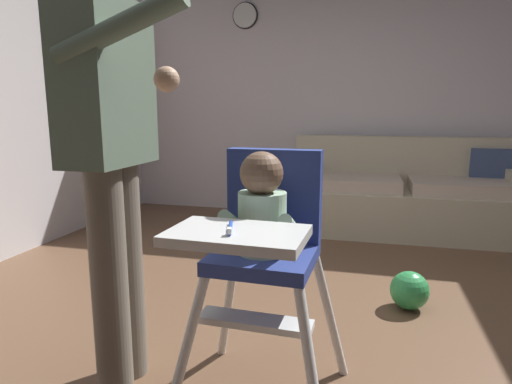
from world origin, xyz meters
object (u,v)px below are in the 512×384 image
Objects in this scene: side_table at (257,192)px; sippy_cup at (255,171)px; high_chair at (264,231)px; toy_ball at (409,290)px; couch at (404,196)px; adult_standing at (112,151)px; wall_clock at (245,16)px.

side_table is 5.20× the size of sippy_cup.
high_chair is 4.52× the size of toy_ball.
couch is 1.25× the size of adult_standing.
sippy_cup is (-1.33, -0.40, 0.24)m from couch.
couch is at bearing 87.18° from toy_ball.
wall_clock is (-0.37, 3.20, 1.13)m from adult_standing.
toy_ball is at bearing -47.23° from side_table.
toy_ball is (1.20, 1.00, -0.85)m from adult_standing.
wall_clock is (-1.66, 0.48, 1.76)m from couch.
side_table reaches higher than toy_ball.
couch is 4.05× the size of side_table.
side_table is (-0.61, 2.32, -0.30)m from high_chair.
adult_standing reaches higher than high_chair.
sippy_cup is 0.37× the size of wall_clock.
high_chair is 3.58× the size of wall_clock.
high_chair is (-0.70, -2.72, 0.35)m from couch.
wall_clock is at bearing -161.00° from high_chair.
toy_ball is (0.61, 0.99, -0.57)m from high_chair.
side_table is at bearing 90.09° from adult_standing.
toy_ball is at bearing -46.78° from sippy_cup.
side_table is (-1.31, -0.40, 0.05)m from couch.
toy_ball is at bearing 39.29° from adult_standing.
side_table is at bearing -68.07° from wall_clock.
side_table is at bearing -163.02° from high_chair.
couch is 2.16× the size of high_chair.
sippy_cup is at bearing 90.57° from adult_standing.
side_table is (-0.02, 2.32, -0.58)m from adult_standing.
wall_clock is at bearing 110.81° from sippy_cup.
couch reaches higher than toy_ball.
adult_standing reaches higher than sippy_cup.
couch is 1.74m from toy_ball.
couch is at bearing 64.25° from adult_standing.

